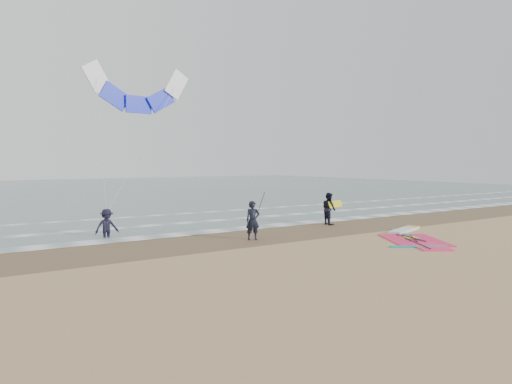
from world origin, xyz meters
TOP-DOWN VIEW (x-y plane):
  - ground at (0.00, 0.00)m, footprint 120.00×120.00m
  - sea_water at (0.00, 48.00)m, footprint 120.00×80.00m
  - wet_sand_band at (0.00, 6.00)m, footprint 120.00×5.00m
  - foam_waterline at (0.00, 10.44)m, footprint 120.00×9.15m
  - windsurf_rig at (4.81, 1.34)m, footprint 5.68×5.37m
  - person_standing at (-1.80, 4.98)m, footprint 0.75×0.60m
  - person_walking at (4.63, 6.94)m, footprint 0.84×1.00m
  - person_wading at (-7.22, 9.37)m, footprint 1.13×0.68m
  - held_pole at (-1.50, 4.98)m, footprint 0.17×0.86m
  - carried_kiteboard at (5.03, 6.84)m, footprint 1.30×0.51m
  - surf_kite at (-4.61, 12.19)m, footprint 6.04×2.99m

SIDE VIEW (x-z plane):
  - ground at x=0.00m, z-range 0.00..0.00m
  - wet_sand_band at x=0.00m, z-range 0.00..0.01m
  - sea_water at x=0.00m, z-range 0.00..0.02m
  - foam_waterline at x=0.00m, z-range 0.02..0.04m
  - windsurf_rig at x=4.81m, z-range -0.03..0.10m
  - person_wading at x=-7.22m, z-range 0.00..1.71m
  - person_standing at x=-1.80m, z-range 0.00..1.79m
  - person_walking at x=4.63m, z-range 0.00..1.84m
  - carried_kiteboard at x=5.03m, z-range 0.97..1.36m
  - held_pole at x=-1.50m, z-range 0.40..2.23m
  - surf_kite at x=-4.61m, z-range 3.48..11.24m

